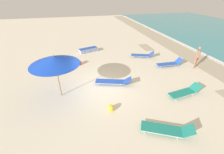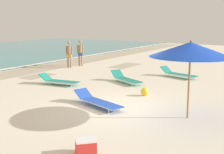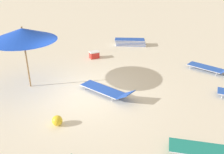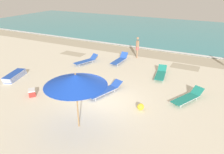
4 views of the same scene
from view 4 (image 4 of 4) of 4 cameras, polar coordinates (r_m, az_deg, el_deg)
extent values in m
cube|color=beige|center=(11.78, -2.88, -6.84)|extent=(60.00, 60.00, 0.16)
cube|color=#B3A68B|center=(19.67, 10.79, 5.79)|extent=(57.00, 2.20, 0.00)
cube|color=#B3A68B|center=(19.86, -10.16, 6.01)|extent=(2.19, 1.06, 0.00)
cube|color=#B3A68B|center=(17.34, 18.51, 2.51)|extent=(2.06, 1.16, 0.00)
cube|color=teal|center=(30.10, 17.15, 11.38)|extent=(60.00, 19.35, 0.06)
cube|color=white|center=(20.95, 11.94, 6.97)|extent=(56.00, 0.44, 0.01)
cylinder|color=#9E7547|center=(9.43, -9.03, -7.01)|extent=(0.06, 0.06, 2.25)
cone|color=blue|center=(8.92, -9.48, -0.78)|extent=(2.61, 2.61, 0.47)
cylinder|color=#13359C|center=(9.01, -9.39, -2.07)|extent=(2.53, 2.53, 0.01)
sphere|color=#9E7547|center=(8.82, -9.60, 0.77)|extent=(0.07, 0.07, 0.07)
cube|color=blue|center=(15.79, -23.91, -0.19)|extent=(1.10, 1.90, 0.03)
cube|color=silver|center=(15.80, -23.89, -0.29)|extent=(1.13, 1.93, 0.04)
cube|color=blue|center=(15.77, -23.93, 0.11)|extent=(1.10, 1.90, 0.03)
cube|color=silver|center=(15.78, -23.91, 0.01)|extent=(1.13, 1.93, 0.04)
cube|color=blue|center=(15.71, -24.06, 0.34)|extent=(1.10, 1.90, 0.03)
cube|color=silver|center=(15.72, -24.04, 0.24)|extent=(1.13, 1.93, 0.04)
cube|color=blue|center=(15.66, -24.14, 0.60)|extent=(1.10, 1.90, 0.03)
cube|color=silver|center=(15.67, -24.12, 0.50)|extent=(1.13, 1.93, 0.04)
cube|color=blue|center=(15.61, -24.26, 0.84)|extent=(1.10, 1.90, 0.03)
cube|color=silver|center=(15.62, -24.24, 0.74)|extent=(1.13, 1.93, 0.04)
cube|color=#1E8475|center=(12.26, 18.53, -5.47)|extent=(1.30, 1.80, 0.03)
cylinder|color=silver|center=(12.41, 17.42, -4.96)|extent=(0.79, 1.54, 0.03)
cylinder|color=silver|center=(12.12, 19.66, -6.00)|extent=(0.79, 1.54, 0.03)
cube|color=#1E8475|center=(13.00, 21.42, -3.35)|extent=(0.72, 0.66, 0.37)
cylinder|color=silver|center=(11.95, 15.59, -6.40)|extent=(0.03, 0.03, 0.16)
cylinder|color=silver|center=(11.70, 17.52, -7.35)|extent=(0.03, 0.03, 0.16)
cylinder|color=silver|center=(12.93, 19.33, -4.51)|extent=(0.03, 0.03, 0.16)
cylinder|color=silver|center=(12.70, 21.19, -5.34)|extent=(0.03, 0.03, 0.16)
cube|color=blue|center=(17.17, -7.35, 3.99)|extent=(1.12, 1.73, 0.03)
cylinder|color=silver|center=(17.40, -7.93, 4.23)|extent=(0.58, 1.53, 0.03)
cylinder|color=silver|center=(16.94, -6.75, 3.75)|extent=(0.58, 1.53, 0.03)
cube|color=blue|center=(17.68, -4.72, 5.33)|extent=(0.69, 0.60, 0.39)
cylinder|color=silver|center=(17.07, -9.55, 3.40)|extent=(0.03, 0.03, 0.16)
cylinder|color=silver|center=(16.67, -8.57, 2.96)|extent=(0.03, 0.03, 0.16)
cylinder|color=silver|center=(17.74, -6.17, 4.38)|extent=(0.03, 0.03, 0.16)
cylinder|color=silver|center=(17.36, -5.15, 3.98)|extent=(0.03, 0.03, 0.16)
cube|color=#1E8475|center=(14.85, 12.49, 0.41)|extent=(0.83, 1.69, 0.03)
cylinder|color=silver|center=(14.88, 11.35, 0.56)|extent=(0.27, 1.60, 0.03)
cylinder|color=silver|center=(14.82, 13.64, 0.26)|extent=(0.27, 1.60, 0.03)
cube|color=#1E8475|center=(15.75, 13.02, 2.34)|extent=(0.64, 0.55, 0.34)
cylinder|color=silver|center=(14.33, 11.13, -0.75)|extent=(0.03, 0.03, 0.16)
cylinder|color=silver|center=(14.29, 13.15, -1.01)|extent=(0.03, 0.03, 0.16)
cylinder|color=silver|center=(15.49, 11.82, 1.08)|extent=(0.03, 0.03, 0.16)
cylinder|color=silver|center=(15.45, 13.69, 0.84)|extent=(0.03, 0.03, 0.16)
cube|color=blue|center=(12.37, -2.54, -3.90)|extent=(1.14, 1.95, 0.03)
cylinder|color=silver|center=(12.57, -3.46, -3.45)|extent=(0.60, 1.78, 0.03)
cylinder|color=silver|center=(12.17, -1.58, -4.36)|extent=(0.60, 1.78, 0.03)
cube|color=blue|center=(13.03, 1.22, -1.67)|extent=(0.70, 0.64, 0.31)
cylinder|color=silver|center=(12.17, -5.87, -5.00)|extent=(0.03, 0.03, 0.16)
cylinder|color=silver|center=(11.83, -4.29, -5.85)|extent=(0.03, 0.03, 0.16)
cylinder|color=silver|center=(13.02, -0.94, -2.86)|extent=(0.03, 0.03, 0.16)
cylinder|color=silver|center=(12.70, 0.67, -3.59)|extent=(0.03, 0.03, 0.16)
cube|color=blue|center=(17.19, 1.66, 4.21)|extent=(0.65, 1.69, 0.03)
cylinder|color=silver|center=(17.32, 0.78, 4.37)|extent=(0.08, 1.67, 0.03)
cylinder|color=silver|center=(17.07, 2.56, 4.04)|extent=(0.08, 1.67, 0.03)
cube|color=blue|center=(17.99, 3.16, 5.77)|extent=(0.59, 0.40, 0.43)
cylinder|color=silver|center=(16.79, -0.13, 3.39)|extent=(0.03, 0.03, 0.16)
cylinder|color=silver|center=(16.57, 1.41, 3.10)|extent=(0.03, 0.03, 0.16)
cylinder|color=silver|center=(17.88, 1.89, 4.66)|extent=(0.03, 0.03, 0.16)
cylinder|color=silver|center=(17.67, 3.37, 4.40)|extent=(0.03, 0.03, 0.16)
cylinder|color=#A37A5B|center=(18.40, 6.59, 6.28)|extent=(0.11, 0.11, 0.90)
cylinder|color=#A37A5B|center=(18.59, 6.56, 6.46)|extent=(0.11, 0.11, 0.90)
cube|color=#D13D4C|center=(18.39, 6.63, 7.47)|extent=(0.29, 0.35, 0.24)
cylinder|color=#A37A5B|center=(18.29, 6.68, 8.54)|extent=(0.27, 0.27, 0.55)
cylinder|color=#A37A5B|center=(18.12, 6.70, 8.37)|extent=(0.08, 0.08, 0.55)
cylinder|color=#A37A5B|center=(18.47, 6.65, 8.67)|extent=(0.08, 0.08, 0.55)
sphere|color=#A37A5B|center=(18.17, 6.75, 10.01)|extent=(0.21, 0.21, 0.21)
sphere|color=yellow|center=(11.06, 7.49, -7.71)|extent=(0.34, 0.34, 0.34)
cube|color=red|center=(13.06, -20.16, -3.95)|extent=(0.58, 0.58, 0.32)
cube|color=white|center=(12.98, -20.27, -3.22)|extent=(0.61, 0.60, 0.05)
camera|label=1|loc=(8.10, 47.81, 12.88)|focal=24.00mm
camera|label=2|loc=(15.18, -49.25, 5.20)|focal=50.00mm
camera|label=3|loc=(13.25, 39.65, 13.96)|focal=40.00mm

